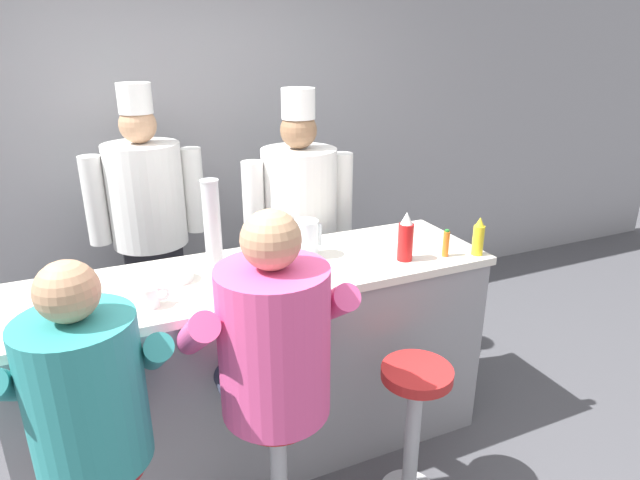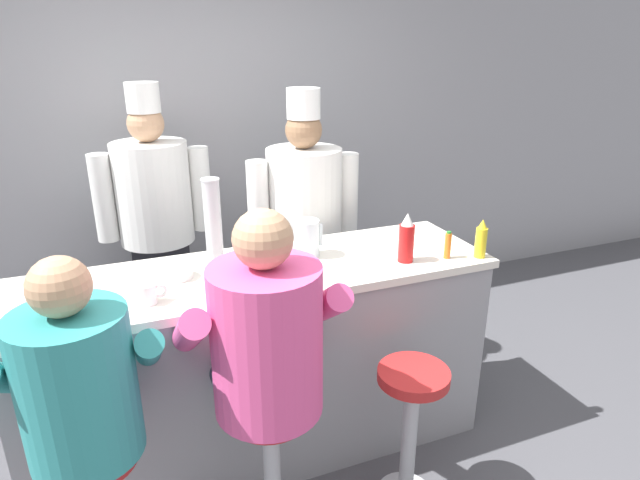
{
  "view_description": "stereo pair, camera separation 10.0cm",
  "coord_description": "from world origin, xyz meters",
  "px_view_note": "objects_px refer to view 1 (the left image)",
  "views": [
    {
      "loc": [
        -0.69,
        -1.9,
        2.06
      ],
      "look_at": [
        0.3,
        0.3,
        1.15
      ],
      "focal_mm": 30.0,
      "sensor_mm": 36.0,
      "label": 1
    },
    {
      "loc": [
        -0.59,
        -1.94,
        2.06
      ],
      "look_at": [
        0.3,
        0.3,
        1.15
      ],
      "focal_mm": 30.0,
      "sensor_mm": 36.0,
      "label": 2
    }
  ],
  "objects_px": {
    "cup_stack_steel": "(212,223)",
    "cook_in_whites_far": "(300,224)",
    "ketchup_bottle_red": "(406,238)",
    "empty_stool_round": "(414,413)",
    "breakfast_plate": "(245,280)",
    "coffee_mug_white": "(150,297)",
    "hot_sauce_bottle_orange": "(446,243)",
    "water_pitcher_clear": "(306,239)",
    "diner_seated_teal": "(88,400)",
    "cook_in_whites_near": "(149,219)",
    "cereal_bowl": "(177,275)",
    "diner_seated_pink": "(271,347)",
    "mustard_bottle_yellow": "(478,237)"
  },
  "relations": [
    {
      "from": "cup_stack_steel",
      "to": "cook_in_whites_far",
      "type": "height_order",
      "value": "cook_in_whites_far"
    },
    {
      "from": "ketchup_bottle_red",
      "to": "empty_stool_round",
      "type": "bearing_deg",
      "value": -113.22
    },
    {
      "from": "cup_stack_steel",
      "to": "breakfast_plate",
      "type": "bearing_deg",
      "value": -75.58
    },
    {
      "from": "coffee_mug_white",
      "to": "cup_stack_steel",
      "type": "relative_size",
      "value": 0.3
    },
    {
      "from": "hot_sauce_bottle_orange",
      "to": "water_pitcher_clear",
      "type": "bearing_deg",
      "value": 155.86
    },
    {
      "from": "ketchup_bottle_red",
      "to": "diner_seated_teal",
      "type": "height_order",
      "value": "diner_seated_teal"
    },
    {
      "from": "hot_sauce_bottle_orange",
      "to": "cook_in_whites_near",
      "type": "bearing_deg",
      "value": 134.16
    },
    {
      "from": "hot_sauce_bottle_orange",
      "to": "cook_in_whites_far",
      "type": "height_order",
      "value": "cook_in_whites_far"
    },
    {
      "from": "water_pitcher_clear",
      "to": "empty_stool_round",
      "type": "height_order",
      "value": "water_pitcher_clear"
    },
    {
      "from": "diner_seated_teal",
      "to": "cook_in_whites_far",
      "type": "height_order",
      "value": "cook_in_whites_far"
    },
    {
      "from": "cereal_bowl",
      "to": "hot_sauce_bottle_orange",
      "type": "bearing_deg",
      "value": -11.31
    },
    {
      "from": "water_pitcher_clear",
      "to": "diner_seated_pink",
      "type": "relative_size",
      "value": 0.12
    },
    {
      "from": "cup_stack_steel",
      "to": "cook_in_whites_near",
      "type": "relative_size",
      "value": 0.23
    },
    {
      "from": "diner_seated_pink",
      "to": "cup_stack_steel",
      "type": "bearing_deg",
      "value": 92.83
    },
    {
      "from": "cup_stack_steel",
      "to": "diner_seated_teal",
      "type": "height_order",
      "value": "cup_stack_steel"
    },
    {
      "from": "mustard_bottle_yellow",
      "to": "diner_seated_pink",
      "type": "height_order",
      "value": "diner_seated_pink"
    },
    {
      "from": "diner_seated_pink",
      "to": "ketchup_bottle_red",
      "type": "bearing_deg",
      "value": 24.89
    },
    {
      "from": "cup_stack_steel",
      "to": "mustard_bottle_yellow",
      "type": "bearing_deg",
      "value": -19.0
    },
    {
      "from": "diner_seated_teal",
      "to": "diner_seated_pink",
      "type": "relative_size",
      "value": 0.95
    },
    {
      "from": "coffee_mug_white",
      "to": "diner_seated_teal",
      "type": "distance_m",
      "value": 0.5
    },
    {
      "from": "breakfast_plate",
      "to": "diner_seated_pink",
      "type": "distance_m",
      "value": 0.46
    },
    {
      "from": "water_pitcher_clear",
      "to": "cook_in_whites_near",
      "type": "height_order",
      "value": "cook_in_whites_near"
    },
    {
      "from": "ketchup_bottle_red",
      "to": "hot_sauce_bottle_orange",
      "type": "height_order",
      "value": "ketchup_bottle_red"
    },
    {
      "from": "cup_stack_steel",
      "to": "diner_seated_teal",
      "type": "distance_m",
      "value": 1.01
    },
    {
      "from": "ketchup_bottle_red",
      "to": "hot_sauce_bottle_orange",
      "type": "bearing_deg",
      "value": -11.17
    },
    {
      "from": "cereal_bowl",
      "to": "cook_in_whites_near",
      "type": "distance_m",
      "value": 1.06
    },
    {
      "from": "mustard_bottle_yellow",
      "to": "water_pitcher_clear",
      "type": "height_order",
      "value": "mustard_bottle_yellow"
    },
    {
      "from": "diner_seated_pink",
      "to": "cereal_bowl",
      "type": "bearing_deg",
      "value": 111.5
    },
    {
      "from": "cup_stack_steel",
      "to": "coffee_mug_white",
      "type": "bearing_deg",
      "value": -135.74
    },
    {
      "from": "cup_stack_steel",
      "to": "diner_seated_pink",
      "type": "relative_size",
      "value": 0.28
    },
    {
      "from": "empty_stool_round",
      "to": "cereal_bowl",
      "type": "bearing_deg",
      "value": 144.35
    },
    {
      "from": "diner_seated_teal",
      "to": "cook_in_whites_far",
      "type": "bearing_deg",
      "value": 44.02
    },
    {
      "from": "coffee_mug_white",
      "to": "diner_seated_teal",
      "type": "relative_size",
      "value": 0.09
    },
    {
      "from": "water_pitcher_clear",
      "to": "cook_in_whites_near",
      "type": "bearing_deg",
      "value": 121.8
    },
    {
      "from": "diner_seated_teal",
      "to": "diner_seated_pink",
      "type": "height_order",
      "value": "diner_seated_pink"
    },
    {
      "from": "diner_seated_pink",
      "to": "cook_in_whites_far",
      "type": "height_order",
      "value": "cook_in_whites_far"
    },
    {
      "from": "diner_seated_teal",
      "to": "cook_in_whites_far",
      "type": "relative_size",
      "value": 0.8
    },
    {
      "from": "mustard_bottle_yellow",
      "to": "water_pitcher_clear",
      "type": "distance_m",
      "value": 0.87
    },
    {
      "from": "ketchup_bottle_red",
      "to": "cook_in_whites_far",
      "type": "height_order",
      "value": "cook_in_whites_far"
    },
    {
      "from": "diner_seated_teal",
      "to": "cereal_bowl",
      "type": "bearing_deg",
      "value": 55.56
    },
    {
      "from": "diner_seated_pink",
      "to": "cook_in_whites_near",
      "type": "distance_m",
      "value": 1.68
    },
    {
      "from": "breakfast_plate",
      "to": "cook_in_whites_near",
      "type": "relative_size",
      "value": 0.13
    },
    {
      "from": "coffee_mug_white",
      "to": "diner_seated_teal",
      "type": "height_order",
      "value": "diner_seated_teal"
    },
    {
      "from": "ketchup_bottle_red",
      "to": "empty_stool_round",
      "type": "relative_size",
      "value": 0.35
    },
    {
      "from": "cereal_bowl",
      "to": "diner_seated_pink",
      "type": "height_order",
      "value": "diner_seated_pink"
    },
    {
      "from": "mustard_bottle_yellow",
      "to": "cook_in_whites_near",
      "type": "relative_size",
      "value": 0.11
    },
    {
      "from": "ketchup_bottle_red",
      "to": "cook_in_whites_far",
      "type": "bearing_deg",
      "value": 105.18
    },
    {
      "from": "ketchup_bottle_red",
      "to": "cereal_bowl",
      "type": "height_order",
      "value": "ketchup_bottle_red"
    },
    {
      "from": "ketchup_bottle_red",
      "to": "cup_stack_steel",
      "type": "distance_m",
      "value": 0.94
    },
    {
      "from": "mustard_bottle_yellow",
      "to": "diner_seated_pink",
      "type": "xyz_separation_m",
      "value": [
        -1.21,
        -0.3,
        -0.16
      ]
    }
  ]
}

